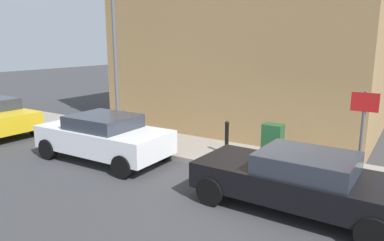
{
  "coord_description": "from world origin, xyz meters",
  "views": [
    {
      "loc": [
        -7.7,
        -3.15,
        3.54
      ],
      "look_at": [
        1.36,
        2.66,
        1.2
      ],
      "focal_mm": 33.73,
      "sensor_mm": 36.0,
      "label": 1
    }
  ],
  "objects": [
    {
      "name": "car_black",
      "position": [
        -0.42,
        -1.17,
        0.69
      ],
      "size": [
        1.98,
        4.41,
        1.3
      ],
      "rotation": [
        0.0,
        0.0,
        1.55
      ],
      "color": "black",
      "rests_on": "ground"
    },
    {
      "name": "ground",
      "position": [
        0.0,
        0.0,
        0.0
      ],
      "size": [
        80.0,
        80.0,
        0.0
      ],
      "primitive_type": "plane",
      "color": "#38383A"
    },
    {
      "name": "utility_cabinet",
      "position": [
        1.8,
        0.23,
        0.68
      ],
      "size": [
        0.46,
        0.61,
        1.15
      ],
      "color": "#1E4C28",
      "rests_on": "sidewalk"
    },
    {
      "name": "bollard_near_cabinet",
      "position": [
        1.9,
        1.73,
        0.7
      ],
      "size": [
        0.14,
        0.14,
        1.04
      ],
      "color": "black",
      "rests_on": "sidewalk"
    },
    {
      "name": "corner_building",
      "position": [
        6.82,
        3.01,
        4.89
      ],
      "size": [
        7.34,
        10.03,
        9.78
      ],
      "color": "#9E7A4C",
      "rests_on": "ground"
    },
    {
      "name": "sidewalk",
      "position": [
        2.03,
        6.0,
        0.07
      ],
      "size": [
        2.34,
        30.0,
        0.15
      ],
      "primitive_type": "cube",
      "color": "gray",
      "rests_on": "ground"
    },
    {
      "name": "lamppost",
      "position": [
        1.66,
        6.06,
        3.3
      ],
      "size": [
        0.2,
        0.44,
        5.72
      ],
      "color": "#59595B",
      "rests_on": "sidewalk"
    },
    {
      "name": "street_sign",
      "position": [
        1.31,
        -2.09,
        1.66
      ],
      "size": [
        0.08,
        0.6,
        2.3
      ],
      "color": "#59595B",
      "rests_on": "sidewalk"
    },
    {
      "name": "car_white",
      "position": [
        -0.23,
        4.83,
        0.75
      ],
      "size": [
        2.02,
        4.19,
        1.41
      ],
      "rotation": [
        0.0,
        0.0,
        1.59
      ],
      "color": "silver",
      "rests_on": "ground"
    }
  ]
}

